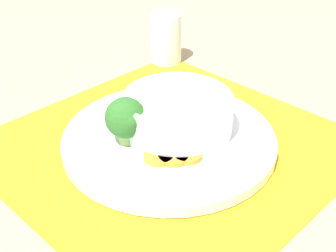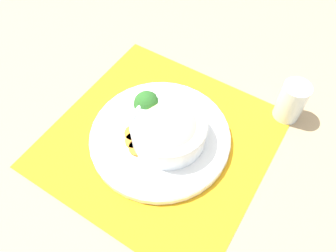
# 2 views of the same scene
# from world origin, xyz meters

# --- Properties ---
(ground_plane) EXTENTS (4.00, 4.00, 0.00)m
(ground_plane) POSITION_xyz_m (0.00, 0.00, 0.00)
(ground_plane) COLOR tan
(placemat) EXTENTS (0.52, 0.53, 0.00)m
(placemat) POSITION_xyz_m (0.00, 0.00, 0.00)
(placemat) COLOR orange
(placemat) RESTS_ON ground_plane
(plate) EXTENTS (0.31, 0.31, 0.02)m
(plate) POSITION_xyz_m (0.00, 0.00, 0.02)
(plate) COLOR white
(plate) RESTS_ON placemat
(bowl) EXTENTS (0.16, 0.16, 0.07)m
(bowl) POSITION_xyz_m (0.00, -0.02, 0.05)
(bowl) COLOR silver
(bowl) RESTS_ON plate
(broccoli_floret) EXTENTS (0.06, 0.06, 0.07)m
(broccoli_floret) POSITION_xyz_m (0.04, 0.05, 0.06)
(broccoli_floret) COLOR #84AD5B
(broccoli_floret) RESTS_ON plate
(carrot_slice_near) EXTENTS (0.04, 0.04, 0.01)m
(carrot_slice_near) POSITION_xyz_m (-0.02, 0.05, 0.02)
(carrot_slice_near) COLOR orange
(carrot_slice_near) RESTS_ON plate
(carrot_slice_middle) EXTENTS (0.04, 0.04, 0.01)m
(carrot_slice_middle) POSITION_xyz_m (-0.04, 0.04, 0.02)
(carrot_slice_middle) COLOR orange
(carrot_slice_middle) RESTS_ON plate
(carrot_slice_far) EXTENTS (0.04, 0.04, 0.01)m
(carrot_slice_far) POSITION_xyz_m (-0.05, 0.03, 0.02)
(carrot_slice_far) COLOR orange
(carrot_slice_far) RESTS_ON plate
(water_glass) EXTENTS (0.06, 0.06, 0.10)m
(water_glass) POSITION_xyz_m (0.19, -0.24, 0.04)
(water_glass) COLOR silver
(water_glass) RESTS_ON ground_plane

